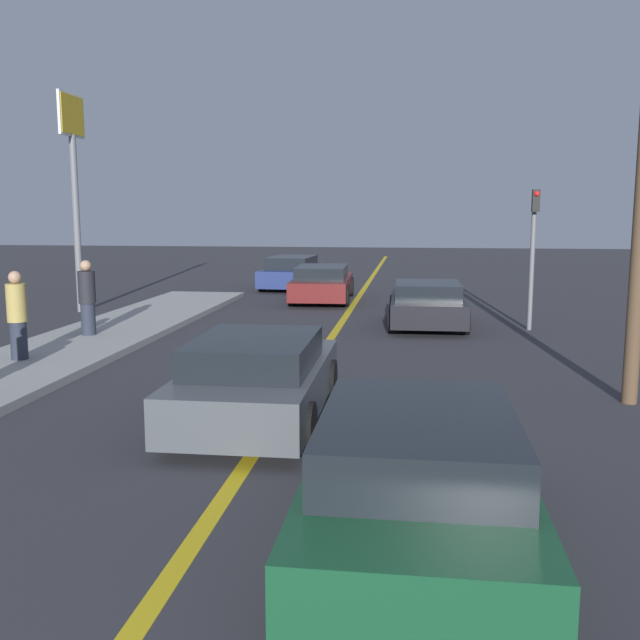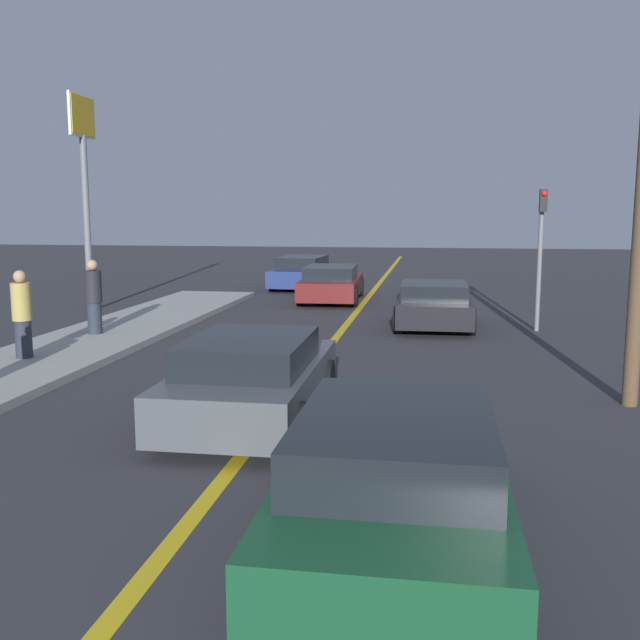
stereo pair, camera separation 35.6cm
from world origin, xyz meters
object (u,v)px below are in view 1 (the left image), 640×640
car_parked_left_lot (322,283)px  pedestrian_far_standing (17,316)px  car_far_distant (427,304)px  car_oncoming_far (293,272)px  pedestrian_by_sign (87,298)px  car_ahead_center (258,379)px  roadside_sign (73,158)px  traffic_light (533,243)px  car_near_right_lane (417,481)px

car_parked_left_lot → pedestrian_far_standing: bearing=-114.5°
car_far_distant → car_oncoming_far: bearing=118.9°
car_parked_left_lot → pedestrian_far_standing: 11.94m
pedestrian_far_standing → pedestrian_by_sign: size_ratio=0.99×
car_oncoming_far → pedestrian_by_sign: size_ratio=2.64×
car_ahead_center → pedestrian_far_standing: size_ratio=2.43×
car_far_distant → roadside_sign: size_ratio=0.60×
car_ahead_center → pedestrian_far_standing: 6.12m
car_parked_left_lot → pedestrian_by_sign: pedestrian_by_sign is taller
car_far_distant → traffic_light: bearing=-7.0°
car_far_distant → roadside_sign: roadside_sign is taller
car_near_right_lane → pedestrian_by_sign: 12.11m
roadside_sign → car_near_right_lane: bearing=-54.5°
car_ahead_center → roadside_sign: (-7.77, 10.36, 3.94)m
roadside_sign → car_far_distant: bearing=-7.9°
car_oncoming_far → pedestrian_far_standing: bearing=-97.4°
car_parked_left_lot → car_oncoming_far: bearing=111.3°
car_ahead_center → car_far_distant: bearing=73.7°
car_parked_left_lot → car_oncoming_far: (-1.69, 3.88, 0.02)m
car_parked_left_lot → car_near_right_lane: bearing=-82.2°
car_near_right_lane → traffic_light: traffic_light is taller
pedestrian_by_sign → car_ahead_center: bearing=-47.1°
car_near_right_lane → car_parked_left_lot: 17.95m
car_far_distant → car_parked_left_lot: 6.07m
car_parked_left_lot → pedestrian_by_sign: (-4.43, -8.23, 0.42)m
pedestrian_far_standing → traffic_light: 12.06m
car_far_distant → traffic_light: 3.06m
car_ahead_center → pedestrian_far_standing: pedestrian_far_standing is taller
car_ahead_center → traffic_light: bearing=58.9°
car_near_right_lane → car_ahead_center: (-2.27, 3.73, -0.03)m
car_far_distant → car_near_right_lane: bearing=-92.3°
pedestrian_by_sign → traffic_light: traffic_light is taller
car_near_right_lane → car_far_distant: size_ratio=1.12×
car_ahead_center → car_far_distant: size_ratio=1.08×
car_far_distant → car_ahead_center: bearing=-107.0°
car_far_distant → roadside_sign: bearing=171.1°
car_far_distant → traffic_light: (2.59, -0.27, 1.62)m
car_ahead_center → roadside_sign: roadside_sign is taller
car_far_distant → pedestrian_by_sign: 8.50m
car_near_right_lane → car_ahead_center: 4.36m
car_near_right_lane → roadside_sign: size_ratio=0.68×
car_oncoming_far → car_ahead_center: bearing=-78.6°
car_parked_left_lot → pedestrian_by_sign: bearing=-120.6°
car_parked_left_lot → car_oncoming_far: car_oncoming_far is taller
car_near_right_lane → car_oncoming_far: size_ratio=0.94×
car_near_right_lane → roadside_sign: 17.73m
pedestrian_by_sign → roadside_sign: bearing=118.0°
pedestrian_by_sign → traffic_light: (10.44, 2.95, 1.19)m
car_near_right_lane → car_ahead_center: size_ratio=1.03×
car_near_right_lane → car_far_distant: car_near_right_lane is taller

